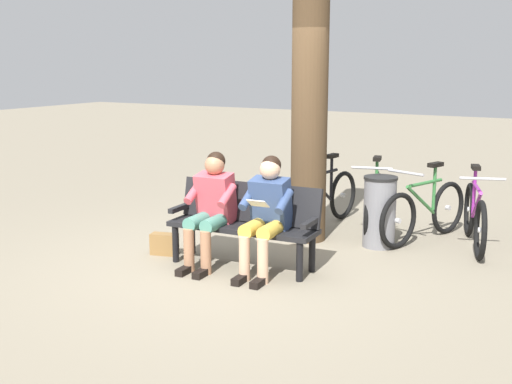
# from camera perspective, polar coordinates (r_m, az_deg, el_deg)

# --- Properties ---
(ground_plane) EXTENTS (40.00, 40.00, 0.00)m
(ground_plane) POSITION_cam_1_polar(r_m,az_deg,el_deg) (6.96, -2.09, -6.40)
(ground_plane) COLOR gray
(bench) EXTENTS (1.62, 0.56, 0.87)m
(bench) POSITION_cam_1_polar(r_m,az_deg,el_deg) (6.83, -0.92, -2.32)
(bench) COLOR black
(bench) RESTS_ON ground
(person_reading) EXTENTS (0.51, 0.78, 1.20)m
(person_reading) POSITION_cam_1_polar(r_m,az_deg,el_deg) (6.51, 0.93, -1.58)
(person_reading) COLOR #334772
(person_reading) RESTS_ON ground
(person_companion) EXTENTS (0.51, 0.78, 1.20)m
(person_companion) POSITION_cam_1_polar(r_m,az_deg,el_deg) (6.80, -3.96, -1.04)
(person_companion) COLOR #D84C59
(person_companion) RESTS_ON ground
(handbag) EXTENTS (0.32, 0.21, 0.24)m
(handbag) POSITION_cam_1_polar(r_m,az_deg,el_deg) (7.34, -8.06, -4.56)
(handbag) COLOR olive
(handbag) RESTS_ON ground
(tree_trunk) EXTENTS (0.43, 0.43, 3.85)m
(tree_trunk) POSITION_cam_1_polar(r_m,az_deg,el_deg) (7.65, 4.77, 9.87)
(tree_trunk) COLOR #4C3823
(tree_trunk) RESTS_ON ground
(litter_bin) EXTENTS (0.39, 0.39, 0.83)m
(litter_bin) POSITION_cam_1_polar(r_m,az_deg,el_deg) (7.65, 10.81, -1.71)
(litter_bin) COLOR slate
(litter_bin) RESTS_ON ground
(bicycle_black) EXTENTS (0.63, 1.62, 0.94)m
(bicycle_black) POSITION_cam_1_polar(r_m,az_deg,el_deg) (7.93, 18.68, -2.06)
(bicycle_black) COLOR black
(bicycle_black) RESTS_ON ground
(bicycle_orange) EXTENTS (0.69, 1.60, 0.94)m
(bicycle_orange) POSITION_cam_1_polar(r_m,az_deg,el_deg) (8.02, 14.58, -1.67)
(bicycle_orange) COLOR black
(bicycle_orange) RESTS_ON ground
(bicycle_red) EXTENTS (0.54, 1.65, 0.94)m
(bicycle_red) POSITION_cam_1_polar(r_m,az_deg,el_deg) (8.33, 10.35, -1.01)
(bicycle_red) COLOR black
(bicycle_red) RESTS_ON ground
(bicycle_purple) EXTENTS (0.48, 1.67, 0.94)m
(bicycle_purple) POSITION_cam_1_polar(r_m,az_deg,el_deg) (8.49, 5.99, -0.65)
(bicycle_purple) COLOR black
(bicycle_purple) RESTS_ON ground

